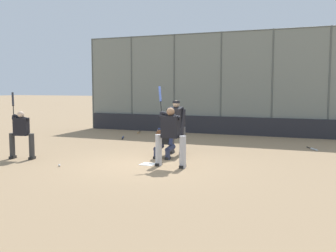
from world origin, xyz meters
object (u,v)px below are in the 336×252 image
object	(u,v)px
spare_bat_near_backstop	(177,134)
spare_bat_third_base_side	(139,132)
fielding_glove_on_dirt	(162,136)
batter_on_deck	(21,133)
spare_bat_by_padding	(123,138)
baseball_loose	(59,165)
batter_at_plate	(170,135)
umpire_home	(176,125)
spare_bat_first_base_side	(313,149)
catcher_behind_plate	(164,139)

from	to	relation	value
spare_bat_near_backstop	spare_bat_third_base_side	bearing A→B (deg)	-127.05
fielding_glove_on_dirt	batter_on_deck	bearing A→B (deg)	73.84
spare_bat_by_padding	baseball_loose	distance (m)	6.36
batter_at_plate	umpire_home	size ratio (longest dim) A/B	1.26
batter_at_plate	fielding_glove_on_dirt	bearing A→B (deg)	-61.83
batter_on_deck	spare_bat_near_backstop	size ratio (longest dim) A/B	3.01
spare_bat_by_padding	fielding_glove_on_dirt	world-z (taller)	fielding_glove_on_dirt
spare_bat_third_base_side	spare_bat_near_backstop	bearing A→B (deg)	70.28
spare_bat_near_backstop	spare_bat_by_padding	size ratio (longest dim) A/B	0.84
baseball_loose	batter_on_deck	bearing A→B (deg)	-16.72
umpire_home	spare_bat_by_padding	bearing A→B (deg)	-30.85
batter_on_deck	spare_bat_first_base_side	bearing A→B (deg)	-158.76
catcher_behind_plate	spare_bat_third_base_side	size ratio (longest dim) A/B	1.38
umpire_home	spare_bat_near_backstop	bearing A→B (deg)	-61.60
umpire_home	baseball_loose	distance (m)	4.12
umpire_home	spare_bat_first_base_side	xyz separation A→B (m)	(-4.28, -2.65, -0.95)
umpire_home	spare_bat_by_padding	size ratio (longest dim) A/B	2.18
batter_at_plate	spare_bat_first_base_side	distance (m)	6.05
umpire_home	baseball_loose	world-z (taller)	umpire_home
spare_bat_first_base_side	baseball_loose	size ratio (longest dim) A/B	9.90
batter_at_plate	umpire_home	xyz separation A→B (m)	(0.62, -2.08, 0.06)
spare_bat_near_backstop	fielding_glove_on_dirt	xyz separation A→B (m)	(0.34, 1.02, 0.02)
catcher_behind_plate	umpire_home	size ratio (longest dim) A/B	0.65
spare_bat_by_padding	spare_bat_near_backstop	bearing A→B (deg)	-66.46
catcher_behind_plate	fielding_glove_on_dirt	bearing A→B (deg)	-63.61
spare_bat_by_padding	spare_bat_third_base_side	bearing A→B (deg)	-18.61
batter_at_plate	spare_bat_by_padding	size ratio (longest dim) A/B	2.75
umpire_home	spare_bat_third_base_side	bearing A→B (deg)	-44.19
umpire_home	baseball_loose	bearing A→B (deg)	62.57
batter_at_plate	catcher_behind_plate	world-z (taller)	batter_at_plate
batter_on_deck	spare_bat_third_base_side	world-z (taller)	batter_on_deck
batter_at_plate	umpire_home	distance (m)	2.17
batter_on_deck	spare_bat_third_base_side	xyz separation A→B (m)	(-0.24, -7.74, -0.79)
baseball_loose	spare_bat_by_padding	bearing A→B (deg)	-77.55
batter_on_deck	fielding_glove_on_dirt	distance (m)	7.02
spare_bat_near_backstop	spare_bat_first_base_side	xyz separation A→B (m)	(-6.18, 2.35, 0.00)
spare_bat_by_padding	spare_bat_third_base_side	distance (m)	2.11
baseball_loose	fielding_glove_on_dirt	bearing A→B (deg)	-90.54
spare_bat_first_base_side	fielding_glove_on_dirt	world-z (taller)	fielding_glove_on_dirt
catcher_behind_plate	spare_bat_by_padding	size ratio (longest dim) A/B	1.42
fielding_glove_on_dirt	batter_at_plate	bearing A→B (deg)	115.24
spare_bat_near_backstop	spare_bat_third_base_side	world-z (taller)	same
batter_on_deck	fielding_glove_on_dirt	bearing A→B (deg)	-117.35
batter_at_plate	spare_bat_third_base_side	bearing A→B (deg)	-54.33
umpire_home	spare_bat_near_backstop	distance (m)	5.44
umpire_home	spare_bat_first_base_side	size ratio (longest dim) A/B	2.48
catcher_behind_plate	spare_bat_third_base_side	xyz separation A→B (m)	(3.88, -5.93, -0.58)
catcher_behind_plate	umpire_home	bearing A→B (deg)	-91.67
spare_bat_by_padding	spare_bat_first_base_side	distance (m)	7.96
spare_bat_by_padding	catcher_behind_plate	bearing A→B (deg)	-162.58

